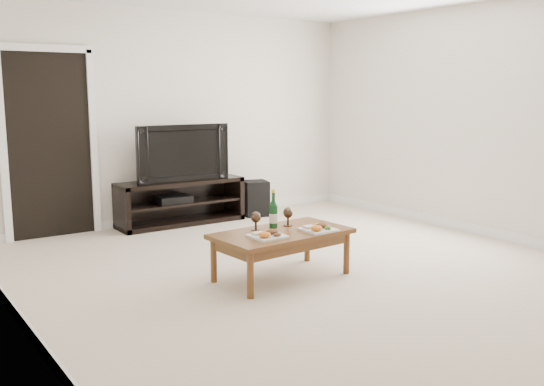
{
  "coord_description": "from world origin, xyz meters",
  "views": [
    {
      "loc": [
        -3.33,
        -4.2,
        1.63
      ],
      "look_at": [
        -0.2,
        0.34,
        0.7
      ],
      "focal_mm": 40.0,
      "sensor_mm": 36.0,
      "label": 1
    }
  ],
  "objects_px": {
    "coffee_table": "(282,255)",
    "subwoofer": "(255,198)",
    "media_console": "(181,202)",
    "television": "(179,152)"
  },
  "relations": [
    {
      "from": "media_console",
      "to": "coffee_table",
      "type": "height_order",
      "value": "media_console"
    },
    {
      "from": "media_console",
      "to": "television",
      "type": "distance_m",
      "value": 0.62
    },
    {
      "from": "subwoofer",
      "to": "media_console",
      "type": "bearing_deg",
      "value": -169.5
    },
    {
      "from": "subwoofer",
      "to": "coffee_table",
      "type": "xyz_separation_m",
      "value": [
        -1.3,
        -2.41,
        -0.02
      ]
    },
    {
      "from": "television",
      "to": "coffee_table",
      "type": "relative_size",
      "value": 0.99
    },
    {
      "from": "coffee_table",
      "to": "subwoofer",
      "type": "bearing_deg",
      "value": 61.75
    },
    {
      "from": "media_console",
      "to": "coffee_table",
      "type": "relative_size",
      "value": 1.32
    },
    {
      "from": "television",
      "to": "subwoofer",
      "type": "bearing_deg",
      "value": -4.03
    },
    {
      "from": "media_console",
      "to": "television",
      "type": "xyz_separation_m",
      "value": [
        -0.0,
        0.0,
        0.62
      ]
    },
    {
      "from": "media_console",
      "to": "subwoofer",
      "type": "distance_m",
      "value": 1.05
    }
  ]
}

